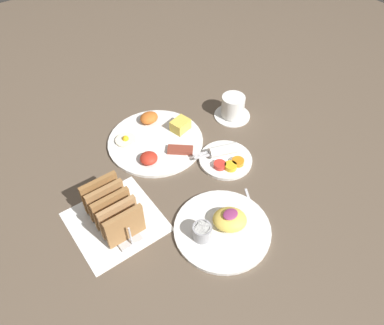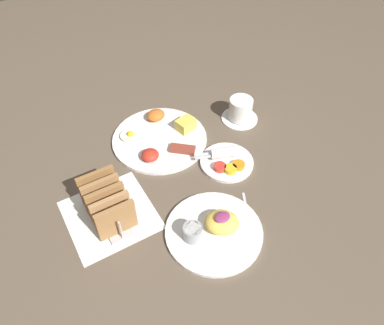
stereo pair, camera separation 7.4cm
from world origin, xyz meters
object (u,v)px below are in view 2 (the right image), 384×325
at_px(plate_breakfast, 160,137).
at_px(toast_rack, 107,203).
at_px(plate_condiments, 227,161).
at_px(plate_foreground, 214,229).
at_px(coffee_cup, 240,110).

distance_m(plate_breakfast, toast_rack, 0.31).
bearing_deg(toast_rack, plate_condiments, -0.08).
relative_size(plate_breakfast, plate_foreground, 1.20).
xyz_separation_m(plate_foreground, coffee_cup, (0.31, 0.33, 0.02)).
xyz_separation_m(plate_foreground, toast_rack, (-0.21, 0.18, 0.04)).
bearing_deg(coffee_cup, plate_condiments, -135.80).
relative_size(plate_breakfast, toast_rack, 1.64).
relative_size(plate_condiments, toast_rack, 0.91).
bearing_deg(plate_breakfast, plate_foreground, -96.14).
relative_size(plate_breakfast, coffee_cup, 2.46).
distance_m(plate_breakfast, plate_condiments, 0.23).
height_order(plate_breakfast, plate_foreground, plate_foreground).
bearing_deg(plate_condiments, toast_rack, 179.92).
distance_m(plate_condiments, toast_rack, 0.37).
relative_size(toast_rack, coffee_cup, 1.50).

